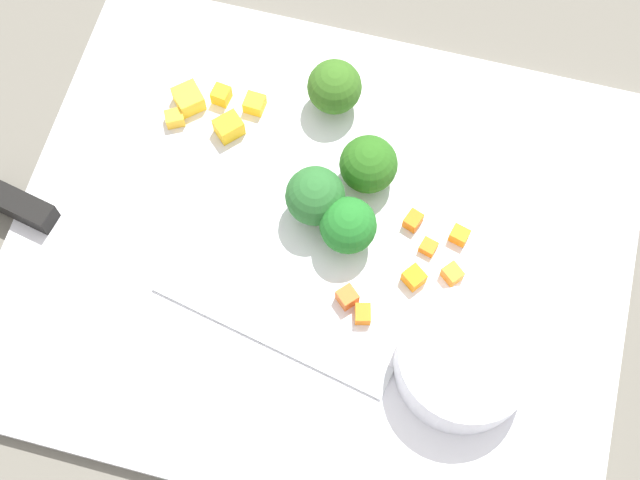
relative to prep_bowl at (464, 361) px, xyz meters
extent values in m
plane|color=#676359|center=(-0.12, 0.07, -0.03)|extent=(4.00, 4.00, 0.00)
cube|color=white|center=(-0.12, 0.07, -0.03)|extent=(0.45, 0.38, 0.01)
cylinder|color=white|center=(0.00, 0.00, 0.00)|extent=(0.09, 0.09, 0.04)
cube|color=silver|center=(-0.14, -0.01, -0.02)|extent=(0.18, 0.06, 0.00)
cube|color=black|center=(-0.35, 0.04, -0.01)|extent=(0.07, 0.03, 0.02)
cube|color=orange|center=(-0.05, 0.06, -0.01)|extent=(0.02, 0.02, 0.01)
cube|color=orange|center=(-0.02, 0.10, -0.02)|extent=(0.02, 0.01, 0.01)
cube|color=orange|center=(-0.06, 0.10, -0.02)|extent=(0.01, 0.02, 0.01)
cube|color=orange|center=(-0.07, 0.02, -0.02)|extent=(0.01, 0.02, 0.01)
cube|color=orange|center=(-0.02, 0.07, -0.01)|extent=(0.02, 0.02, 0.01)
cube|color=orange|center=(-0.04, 0.08, -0.02)|extent=(0.01, 0.01, 0.01)
cube|color=orange|center=(-0.10, 0.09, -0.01)|extent=(0.02, 0.02, 0.01)
cube|color=orange|center=(-0.09, 0.03, -0.01)|extent=(0.02, 0.02, 0.01)
cube|color=yellow|center=(-0.21, 0.14, -0.01)|extent=(0.03, 0.03, 0.02)
cube|color=yellow|center=(-0.25, 0.16, -0.01)|extent=(0.03, 0.03, 0.02)
cube|color=yellow|center=(-0.25, 0.14, -0.01)|extent=(0.02, 0.02, 0.01)
cube|color=yellow|center=(-0.22, 0.17, -0.01)|extent=(0.01, 0.01, 0.01)
cube|color=yellow|center=(-0.20, 0.16, -0.01)|extent=(0.02, 0.02, 0.01)
cylinder|color=#83AF55|center=(-0.10, 0.13, -0.01)|extent=(0.02, 0.02, 0.01)
sphere|color=#2B671C|center=(-0.10, 0.13, 0.00)|extent=(0.04, 0.04, 0.04)
cylinder|color=#82B064|center=(-0.13, 0.09, -0.01)|extent=(0.02, 0.02, 0.02)
sphere|color=#2B6A2E|center=(-0.13, 0.09, 0.01)|extent=(0.04, 0.04, 0.04)
cylinder|color=#91B657|center=(-0.10, 0.07, -0.01)|extent=(0.01, 0.01, 0.01)
sphere|color=#227527|center=(-0.10, 0.07, 0.01)|extent=(0.04, 0.04, 0.04)
cylinder|color=#97B75E|center=(-0.14, 0.18, -0.01)|extent=(0.01, 0.01, 0.01)
sphere|color=#376A1F|center=(-0.14, 0.18, 0.00)|extent=(0.04, 0.04, 0.04)
camera|label=1|loc=(-0.06, -0.17, 0.59)|focal=49.67mm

